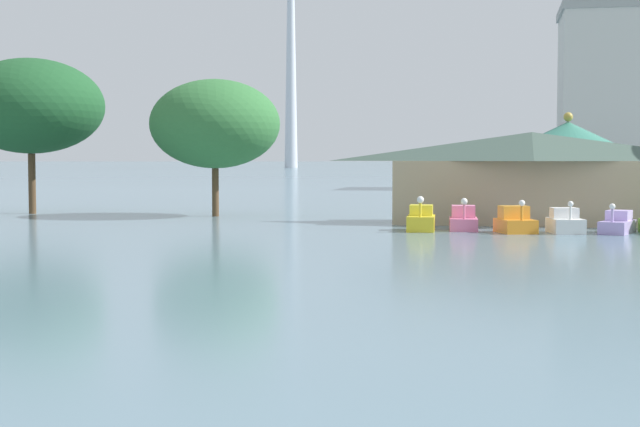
{
  "coord_description": "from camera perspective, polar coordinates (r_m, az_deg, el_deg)",
  "views": [
    {
      "loc": [
        13.1,
        -15.72,
        3.85
      ],
      "look_at": [
        5.93,
        22.99,
        1.57
      ],
      "focal_mm": 54.15,
      "sensor_mm": 36.0,
      "label": 1
    }
  ],
  "objects": [
    {
      "name": "pedal_boat_yellow",
      "position": [
        51.07,
        5.99,
        -0.4
      ],
      "size": [
        1.52,
        2.7,
        1.87
      ],
      "rotation": [
        0.0,
        0.0,
        -1.53
      ],
      "color": "yellow",
      "rests_on": "ground"
    },
    {
      "name": "pedal_boat_pink",
      "position": [
        51.93,
        8.47,
        -0.39
      ],
      "size": [
        1.62,
        2.83,
        1.75
      ],
      "rotation": [
        0.0,
        0.0,
        -1.51
      ],
      "color": "pink",
      "rests_on": "ground"
    },
    {
      "name": "pedal_boat_orange",
      "position": [
        50.48,
        11.45,
        -0.5
      ],
      "size": [
        2.28,
        2.69,
        1.73
      ],
      "rotation": [
        0.0,
        0.0,
        -1.25
      ],
      "color": "orange",
      "rests_on": "ground"
    },
    {
      "name": "pedal_boat_white",
      "position": [
        50.86,
        14.29,
        -0.54
      ],
      "size": [
        1.93,
        2.6,
        1.68
      ],
      "rotation": [
        0.0,
        0.0,
        -1.39
      ],
      "color": "white",
      "rests_on": "ground"
    },
    {
      "name": "pedal_boat_lavender",
      "position": [
        51.49,
        17.17,
        -0.6
      ],
      "size": [
        2.2,
        3.2,
        1.57
      ],
      "rotation": [
        0.0,
        0.0,
        -1.9
      ],
      "color": "#B299D8",
      "rests_on": "ground"
    },
    {
      "name": "boathouse",
      "position": [
        57.31,
        12.38,
        2.19
      ],
      "size": [
        16.89,
        5.78,
        5.33
      ],
      "color": "tan",
      "rests_on": "ground"
    },
    {
      "name": "green_roof_pavilion",
      "position": [
        73.94,
        14.42,
        3.21
      ],
      "size": [
        12.09,
        12.09,
        7.21
      ],
      "color": "brown",
      "rests_on": "ground"
    },
    {
      "name": "shoreline_tree_tall_left",
      "position": [
        69.26,
        -16.72,
        6.09
      ],
      "size": [
        10.01,
        10.01,
        10.63
      ],
      "color": "brown",
      "rests_on": "ground"
    },
    {
      "name": "shoreline_tree_mid",
      "position": [
        63.66,
        -6.23,
        5.28
      ],
      "size": [
        8.52,
        8.52,
        8.97
      ],
      "color": "brown",
      "rests_on": "ground"
    }
  ]
}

